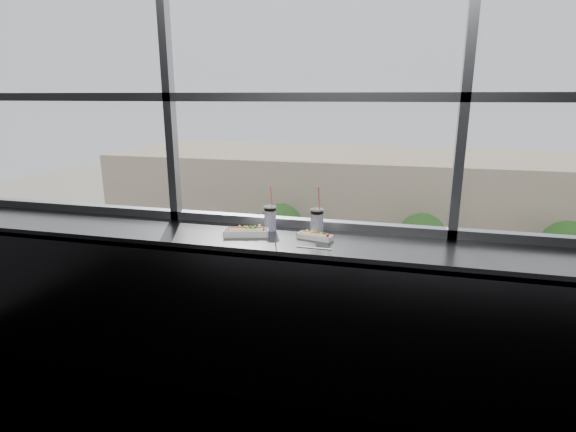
% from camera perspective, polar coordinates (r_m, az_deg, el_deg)
% --- Properties ---
extents(wall_back_lower, '(6.00, 0.00, 6.00)m').
position_cam_1_polar(wall_back_lower, '(3.41, 1.95, -10.31)').
color(wall_back_lower, black).
rests_on(wall_back_lower, ground).
extents(window_glass, '(6.00, 0.00, 6.00)m').
position_cam_1_polar(window_glass, '(3.12, 2.34, 20.38)').
color(window_glass, silver).
rests_on(window_glass, ground).
extents(window_mullions, '(6.00, 0.08, 2.40)m').
position_cam_1_polar(window_mullions, '(3.10, 2.25, 20.42)').
color(window_mullions, gray).
rests_on(window_mullions, ground).
extents(counter, '(6.00, 0.55, 0.06)m').
position_cam_1_polar(counter, '(2.97, 0.90, -3.42)').
color(counter, '#585858').
rests_on(counter, ground).
extents(counter_fascia, '(6.00, 0.04, 1.04)m').
position_cam_1_polar(counter_fascia, '(2.95, -0.33, -14.58)').
color(counter_fascia, '#585858').
rests_on(counter_fascia, ground).
extents(hotdog_tray_left, '(0.31, 0.18, 0.07)m').
position_cam_1_polar(hotdog_tray_left, '(3.02, -5.34, -1.98)').
color(hotdog_tray_left, white).
rests_on(hotdog_tray_left, counter).
extents(hotdog_tray_right, '(0.24, 0.13, 0.06)m').
position_cam_1_polar(hotdog_tray_right, '(2.94, 3.43, -2.51)').
color(hotdog_tray_right, white).
rests_on(hotdog_tray_right, counter).
extents(soda_cup_left, '(0.09, 0.09, 0.33)m').
position_cam_1_polar(soda_cup_left, '(3.11, -2.29, -0.13)').
color(soda_cup_left, white).
rests_on(soda_cup_left, counter).
extents(soda_cup_right, '(0.09, 0.09, 0.34)m').
position_cam_1_polar(soda_cup_right, '(3.01, 3.69, -0.59)').
color(soda_cup_right, white).
rests_on(soda_cup_right, counter).
extents(loose_straw, '(0.22, 0.01, 0.01)m').
position_cam_1_polar(loose_straw, '(2.77, 3.31, -4.06)').
color(loose_straw, white).
rests_on(loose_straw, counter).
extents(wrapper, '(0.10, 0.07, 0.02)m').
position_cam_1_polar(wrapper, '(3.03, -7.71, -2.30)').
color(wrapper, silver).
rests_on(wrapper, counter).
extents(plaza_ground, '(120.00, 120.00, 0.00)m').
position_cam_1_polar(plaza_ground, '(48.30, 12.93, -1.00)').
color(plaza_ground, '#9E9784').
rests_on(plaza_ground, ground).
extents(street_asphalt, '(80.00, 10.00, 0.06)m').
position_cam_1_polar(street_asphalt, '(26.43, 11.35, -14.72)').
color(street_asphalt, black).
rests_on(street_asphalt, plaza_ground).
extents(far_sidewalk, '(80.00, 6.00, 0.04)m').
position_cam_1_polar(far_sidewalk, '(33.63, 12.13, -8.06)').
color(far_sidewalk, '#9E9784').
rests_on(far_sidewalk, plaza_ground).
extents(far_building, '(50.00, 14.00, 8.00)m').
position_cam_1_polar(far_building, '(42.00, 13.02, 2.24)').
color(far_building, tan).
rests_on(far_building, plaza_ground).
extents(car_far_a, '(2.78, 6.11, 2.00)m').
position_cam_1_polar(car_far_a, '(31.10, -5.17, -7.65)').
color(car_far_a, black).
rests_on(car_far_a, street_asphalt).
extents(car_near_d, '(2.94, 6.91, 2.29)m').
position_cam_1_polar(car_near_d, '(23.18, 28.50, -17.60)').
color(car_near_d, '#BEBEBE').
rests_on(car_near_d, street_asphalt).
extents(car_far_b, '(2.64, 5.82, 1.91)m').
position_cam_1_polar(car_far_b, '(29.56, 12.06, -9.28)').
color(car_far_b, brown).
rests_on(car_far_b, street_asphalt).
extents(car_near_c, '(3.14, 6.15, 1.97)m').
position_cam_1_polar(car_near_c, '(22.52, 8.32, -17.25)').
color(car_near_c, '#602A09').
rests_on(car_near_c, street_asphalt).
extents(car_near_b, '(2.72, 6.16, 2.03)m').
position_cam_1_polar(car_near_b, '(23.47, -4.98, -15.61)').
color(car_near_b, black).
rests_on(car_near_b, street_asphalt).
extents(car_near_a, '(3.32, 6.80, 2.19)m').
position_cam_1_polar(car_near_a, '(27.30, -23.04, -12.00)').
color(car_near_a, '#8893A2').
rests_on(car_near_a, street_asphalt).
extents(pedestrian_d, '(0.90, 0.67, 2.01)m').
position_cam_1_polar(pedestrian_d, '(34.97, 25.98, -6.58)').
color(pedestrian_d, '#66605B').
rests_on(pedestrian_d, far_sidewalk).
extents(pedestrian_a, '(0.66, 0.88, 1.98)m').
position_cam_1_polar(pedestrian_a, '(34.25, 4.49, -5.50)').
color(pedestrian_a, '#66605B').
rests_on(pedestrian_a, far_sidewalk).
extents(pedestrian_c, '(0.75, 1.00, 2.26)m').
position_cam_1_polar(pedestrian_c, '(33.60, 23.97, -6.98)').
color(pedestrian_c, '#66605B').
rests_on(pedestrian_c, far_sidewalk).
extents(pedestrian_b, '(0.64, 0.86, 1.93)m').
position_cam_1_polar(pedestrian_b, '(33.15, 10.77, -6.50)').
color(pedestrian_b, '#66605B').
rests_on(pedestrian_b, far_sidewalk).
extents(tree_left, '(3.39, 3.39, 5.30)m').
position_cam_1_polar(tree_left, '(33.48, -0.91, -1.31)').
color(tree_left, '#47382B').
rests_on(tree_left, far_sidewalk).
extents(tree_center, '(3.35, 3.35, 5.23)m').
position_cam_1_polar(tree_center, '(32.47, 16.62, -2.58)').
color(tree_center, '#47382B').
rests_on(tree_center, far_sidewalk).
extents(tree_right, '(3.39, 3.39, 5.29)m').
position_cam_1_polar(tree_right, '(34.14, 31.92, -3.35)').
color(tree_right, '#47382B').
rests_on(tree_right, far_sidewalk).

